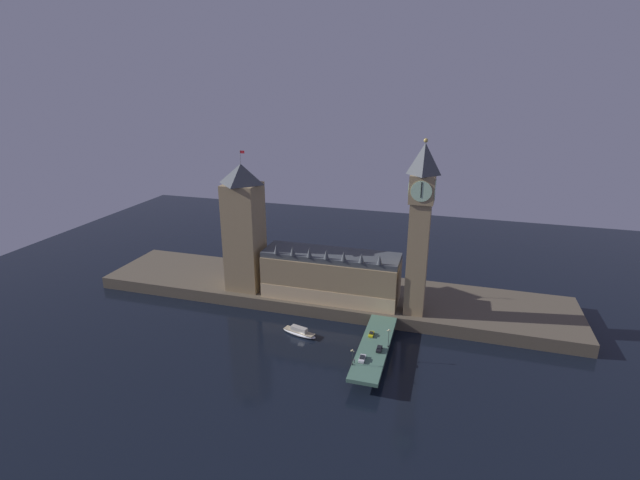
{
  "coord_description": "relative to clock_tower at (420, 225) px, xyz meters",
  "views": [
    {
      "loc": [
        53.34,
        -153.21,
        97.56
      ],
      "look_at": [
        2.04,
        20.0,
        35.54
      ],
      "focal_mm": 26.0,
      "sensor_mm": 36.0,
      "label": 1
    }
  ],
  "objects": [
    {
      "name": "ground_plane",
      "position": [
        -41.5,
        -25.51,
        -43.65
      ],
      "size": [
        400.0,
        400.0,
        0.0
      ],
      "primitive_type": "plane",
      "color": "black"
    },
    {
      "name": "embankment",
      "position": [
        -41.5,
        13.49,
        -40.87
      ],
      "size": [
        220.0,
        42.0,
        5.54
      ],
      "color": "brown",
      "rests_on": "ground_plane"
    },
    {
      "name": "parliament_hall",
      "position": [
        -37.26,
        4.1,
        -27.52
      ],
      "size": [
        60.07,
        18.6,
        25.35
      ],
      "color": "#9E845B",
      "rests_on": "embankment"
    },
    {
      "name": "clock_tower",
      "position": [
        0.0,
        0.0,
        0.0
      ],
      "size": [
        9.96,
        10.07,
        72.0
      ],
      "color": "#9E845B",
      "rests_on": "embankment"
    },
    {
      "name": "victoria_tower",
      "position": [
        -78.1,
        3.58,
        -8.85
      ],
      "size": [
        15.48,
        15.48,
        64.21
      ],
      "color": "#9E845B",
      "rests_on": "embankment"
    },
    {
      "name": "bridge",
      "position": [
        -11.15,
        -30.51,
        -39.68
      ],
      "size": [
        10.57,
        46.0,
        5.66
      ],
      "color": "#4C7560",
      "rests_on": "ground_plane"
    },
    {
      "name": "car_northbound_lead",
      "position": [
        -13.47,
        -24.27,
        -37.36
      ],
      "size": [
        1.86,
        3.92,
        1.34
      ],
      "color": "yellow",
      "rests_on": "bridge"
    },
    {
      "name": "car_northbound_trail",
      "position": [
        -13.47,
        -41.55,
        -37.28
      ],
      "size": [
        2.09,
        4.67,
        1.49
      ],
      "color": "silver",
      "rests_on": "bridge"
    },
    {
      "name": "car_southbound_lead",
      "position": [
        -8.82,
        -33.85,
        -37.26
      ],
      "size": [
        1.91,
        3.99,
        1.54
      ],
      "color": "black",
      "rests_on": "bridge"
    },
    {
      "name": "pedestrian_near_rail",
      "position": [
        -15.8,
        -43.9,
        -37.16
      ],
      "size": [
        0.38,
        0.38,
        1.57
      ],
      "color": "black",
      "rests_on": "bridge"
    },
    {
      "name": "street_lamp_near",
      "position": [
        -16.2,
        -45.23,
        -34.2
      ],
      "size": [
        1.34,
        0.6,
        6.04
      ],
      "color": "#2D3333",
      "rests_on": "bridge"
    },
    {
      "name": "street_lamp_mid",
      "position": [
        -6.1,
        -30.51,
        -33.4
      ],
      "size": [
        1.34,
        0.6,
        7.35
      ],
      "color": "#2D3333",
      "rests_on": "bridge"
    },
    {
      "name": "boat_upstream",
      "position": [
        -43.16,
        -22.78,
        -42.3
      ],
      "size": [
        15.85,
        7.58,
        3.67
      ],
      "color": "white",
      "rests_on": "ground_plane"
    }
  ]
}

